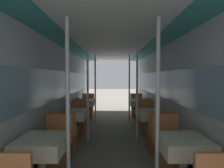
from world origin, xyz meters
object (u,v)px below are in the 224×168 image
object	(u,v)px
dining_table_right_0	(184,147)
chair_right_near_2	(142,117)
dining_table_left_2	(85,103)
chair_left_far_1	(78,123)
dining_table_left_1	(73,115)
support_pole_right_2	(129,88)
chair_right_far_1	(146,123)
dining_table_right_1	(152,115)
support_pole_right_0	(158,107)
dining_table_right_2	(139,103)
support_pole_left_0	(68,107)
chair_right_near_1	(158,138)
support_pole_left_2	(95,88)
chair_left_far_0	(56,153)
chair_left_far_2	(88,110)
chair_left_near_2	(82,117)
chair_right_far_2	(137,110)
support_pole_right_1	(137,93)
chair_right_far_0	(169,153)
chair_left_near_1	(67,138)
support_pole_left_1	(88,93)
dining_table_left_0	(42,147)

from	to	relation	value
dining_table_right_0	chair_right_near_2	bearing A→B (deg)	90.00
dining_table_left_2	chair_left_far_1	bearing A→B (deg)	-90.00
dining_table_left_1	support_pole_right_2	xyz separation A→B (m)	(1.51, 1.85, 0.53)
chair_right_far_1	dining_table_right_1	bearing A→B (deg)	90.00
support_pole_right_0	dining_table_right_2	size ratio (longest dim) A/B	3.09
support_pole_left_0	chair_right_near_1	size ratio (longest dim) A/B	2.59
dining_table_right_0	support_pole_left_2	bearing A→B (deg)	112.21
chair_left_far_0	chair_left_far_2	distance (m)	3.70
chair_left_far_0	dining_table_left_1	world-z (taller)	chair_left_far_0
dining_table_right_1	support_pole_right_2	world-z (taller)	support_pole_right_2
chair_right_near_2	chair_left_near_2	bearing A→B (deg)	180.00
chair_right_far_2	support_pole_right_2	world-z (taller)	support_pole_right_2
support_pole_right_1	chair_left_near_2	bearing A→B (deg)	140.14
chair_left_far_2	chair_right_far_0	distance (m)	4.14
support_pole_left_2	chair_left_far_1	bearing A→B (deg)	-105.42
dining_table_left_1	support_pole_right_2	size ratio (longest dim) A/B	0.32
chair_left_far_2	dining_table_right_1	world-z (taller)	chair_left_far_2
chair_right_far_2	dining_table_left_2	bearing A→B (deg)	17.58
chair_right_near_1	chair_right_near_2	bearing A→B (deg)	90.00
chair_left_near_2	support_pole_right_0	xyz separation A→B (m)	(1.51, -3.11, 0.87)
chair_left_near_2	chair_left_far_2	bearing A→B (deg)	90.00
dining_table_left_1	chair_left_far_1	size ratio (longest dim) A/B	0.84
support_pole_left_2	support_pole_right_1	size ratio (longest dim) A/B	1.00
support_pole_left_0	chair_right_near_2	size ratio (longest dim) A/B	2.59
chair_left_far_0	chair_left_far_1	xyz separation A→B (m)	(0.00, 1.85, 0.00)
chair_left_near_1	support_pole_left_1	xyz separation A→B (m)	(0.35, 0.59, 0.87)
support_pole_left_2	dining_table_right_1	distance (m)	2.44
dining_table_left_0	support_pole_right_2	distance (m)	4.03
dining_table_right_2	dining_table_right_1	bearing A→B (deg)	-90.00
chair_left_far_0	dining_table_left_2	xyz separation A→B (m)	(-0.00, 3.11, 0.34)
dining_table_left_0	chair_right_far_1	xyz separation A→B (m)	(1.86, 2.44, -0.34)
dining_table_right_0	chair_right_far_1	xyz separation A→B (m)	(-0.00, 2.44, -0.34)
chair_right_near_2	chair_right_far_2	xyz separation A→B (m)	(0.00, 1.18, 0.00)
dining_table_left_0	dining_table_left_1	xyz separation A→B (m)	(0.00, 1.85, 0.00)
support_pole_left_0	support_pole_right_2	world-z (taller)	same
chair_left_far_2	dining_table_left_2	bearing A→B (deg)	90.00
chair_right_near_1	support_pole_right_1	world-z (taller)	support_pole_right_1
chair_right_far_1	chair_right_near_2	world-z (taller)	same
chair_left_near_1	chair_right_near_1	bearing A→B (deg)	0.00
support_pole_left_1	chair_right_near_1	xyz separation A→B (m)	(1.51, -0.59, -0.87)
chair_left_far_1	support_pole_right_0	size ratio (longest dim) A/B	0.39
support_pole_right_0	chair_right_near_2	distance (m)	3.25
support_pole_left_0	chair_left_near_2	size ratio (longest dim) A/B	2.59
support_pole_right_2	dining_table_left_1	bearing A→B (deg)	-129.23
chair_left_near_2	chair_right_far_1	size ratio (longest dim) A/B	1.00
chair_left_far_1	support_pole_right_1	xyz separation A→B (m)	(1.51, -0.59, 0.87)
chair_right_far_0	support_pole_right_2	xyz separation A→B (m)	(-0.35, 3.11, 0.87)
chair_left_far_2	chair_right_near_1	distance (m)	3.55
dining_table_left_0	chair_right_far_1	distance (m)	3.08
dining_table_right_0	dining_table_right_1	xyz separation A→B (m)	(0.00, 1.85, 0.00)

